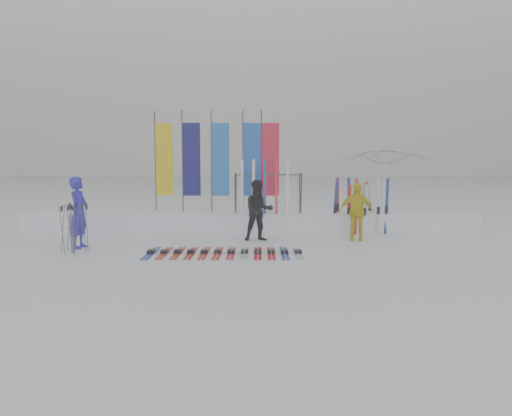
{
  "coord_description": "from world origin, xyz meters",
  "views": [
    {
      "loc": [
        0.25,
        -11.15,
        2.22
      ],
      "look_at": [
        0.2,
        1.6,
        1.0
      ],
      "focal_mm": 35.0,
      "sensor_mm": 36.0,
      "label": 1
    }
  ],
  "objects_px": {
    "person_yellow": "(356,211)",
    "ski_rack": "(268,188)",
    "ski_row": "(225,252)",
    "person_black": "(259,211)",
    "tent_canopy": "(385,187)",
    "person_blue": "(79,212)"
  },
  "relations": [
    {
      "from": "tent_canopy",
      "to": "ski_row",
      "type": "distance_m",
      "value": 7.03
    },
    {
      "from": "person_yellow",
      "to": "tent_canopy",
      "type": "bearing_deg",
      "value": 73.71
    },
    {
      "from": "person_yellow",
      "to": "ski_rack",
      "type": "distance_m",
      "value": 2.94
    },
    {
      "from": "tent_canopy",
      "to": "ski_row",
      "type": "height_order",
      "value": "tent_canopy"
    },
    {
      "from": "person_blue",
      "to": "person_yellow",
      "type": "bearing_deg",
      "value": -76.78
    },
    {
      "from": "person_blue",
      "to": "ski_rack",
      "type": "xyz_separation_m",
      "value": [
        4.84,
        2.83,
        0.48
      ]
    },
    {
      "from": "person_yellow",
      "to": "ski_rack",
      "type": "height_order",
      "value": "ski_rack"
    },
    {
      "from": "tent_canopy",
      "to": "ski_rack",
      "type": "distance_m",
      "value": 4.07
    },
    {
      "from": "person_blue",
      "to": "person_black",
      "type": "bearing_deg",
      "value": -72.46
    },
    {
      "from": "person_black",
      "to": "tent_canopy",
      "type": "height_order",
      "value": "tent_canopy"
    },
    {
      "from": "ski_row",
      "to": "person_black",
      "type": "bearing_deg",
      "value": 66.72
    },
    {
      "from": "person_black",
      "to": "ski_row",
      "type": "xyz_separation_m",
      "value": [
        -0.82,
        -1.9,
        -0.81
      ]
    },
    {
      "from": "person_yellow",
      "to": "ski_rack",
      "type": "bearing_deg",
      "value": 159.24
    },
    {
      "from": "person_blue",
      "to": "person_black",
      "type": "distance_m",
      "value": 4.69
    },
    {
      "from": "tent_canopy",
      "to": "ski_rack",
      "type": "relative_size",
      "value": 1.47
    },
    {
      "from": "person_yellow",
      "to": "tent_canopy",
      "type": "xyz_separation_m",
      "value": [
        1.48,
        2.73,
        0.55
      ]
    },
    {
      "from": "person_blue",
      "to": "ski_row",
      "type": "xyz_separation_m",
      "value": [
        3.73,
        -0.75,
        -0.87
      ]
    },
    {
      "from": "tent_canopy",
      "to": "ski_rack",
      "type": "xyz_separation_m",
      "value": [
        -3.9,
        -1.17,
        0.03
      ]
    },
    {
      "from": "person_blue",
      "to": "tent_canopy",
      "type": "height_order",
      "value": "tent_canopy"
    },
    {
      "from": "person_blue",
      "to": "ski_row",
      "type": "bearing_deg",
      "value": -98.06
    },
    {
      "from": "person_blue",
      "to": "person_black",
      "type": "xyz_separation_m",
      "value": [
        4.55,
        1.15,
        -0.06
      ]
    },
    {
      "from": "person_yellow",
      "to": "ski_row",
      "type": "relative_size",
      "value": 0.44
    }
  ]
}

